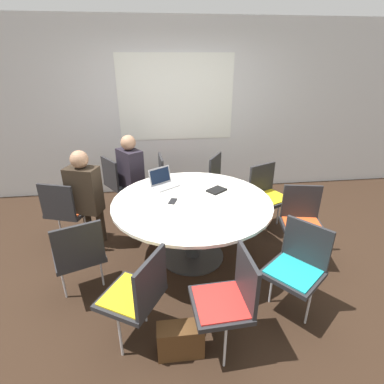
{
  "coord_description": "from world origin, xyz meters",
  "views": [
    {
      "loc": [
        -0.36,
        -2.88,
        2.15
      ],
      "look_at": [
        0.0,
        0.0,
        0.83
      ],
      "focal_mm": 28.0,
      "sensor_mm": 36.0,
      "label": 1
    }
  ],
  "objects_px": {
    "person_1": "(85,192)",
    "handbag": "(180,340)",
    "chair_5": "(298,263)",
    "laptop": "(163,181)",
    "chair_2": "(79,252)",
    "spiral_notebook": "(216,190)",
    "chair_1": "(66,208)",
    "chair_0": "(119,180)",
    "person_0": "(132,171)",
    "chair_6": "(302,219)",
    "chair_7": "(267,192)",
    "chair_8": "(223,179)",
    "chair_3": "(138,292)",
    "chair_4": "(229,296)",
    "cell_phone": "(173,201)",
    "chair_9": "(170,178)"
  },
  "relations": [
    {
      "from": "person_0",
      "to": "chair_8",
      "type": "bearing_deg",
      "value": 55.93
    },
    {
      "from": "laptop",
      "to": "spiral_notebook",
      "type": "height_order",
      "value": "laptop"
    },
    {
      "from": "chair_9",
      "to": "handbag",
      "type": "distance_m",
      "value": 2.48
    },
    {
      "from": "chair_0",
      "to": "chair_3",
      "type": "bearing_deg",
      "value": -25.47
    },
    {
      "from": "handbag",
      "to": "chair_6",
      "type": "bearing_deg",
      "value": 36.47
    },
    {
      "from": "laptop",
      "to": "cell_phone",
      "type": "xyz_separation_m",
      "value": [
        0.09,
        -0.44,
        -0.05
      ]
    },
    {
      "from": "chair_1",
      "to": "handbag",
      "type": "xyz_separation_m",
      "value": [
        1.21,
        -1.67,
        -0.37
      ]
    },
    {
      "from": "chair_2",
      "to": "cell_phone",
      "type": "distance_m",
      "value": 1.05
    },
    {
      "from": "person_0",
      "to": "laptop",
      "type": "bearing_deg",
      "value": -1.16
    },
    {
      "from": "chair_6",
      "to": "person_1",
      "type": "distance_m",
      "value": 2.49
    },
    {
      "from": "chair_6",
      "to": "chair_0",
      "type": "bearing_deg",
      "value": -22.02
    },
    {
      "from": "chair_5",
      "to": "laptop",
      "type": "xyz_separation_m",
      "value": [
        -1.11,
        1.35,
        0.27
      ]
    },
    {
      "from": "chair_5",
      "to": "cell_phone",
      "type": "xyz_separation_m",
      "value": [
        -1.02,
        0.91,
        0.22
      ]
    },
    {
      "from": "chair_5",
      "to": "chair_6",
      "type": "xyz_separation_m",
      "value": [
        0.4,
        0.74,
        0.0
      ]
    },
    {
      "from": "chair_0",
      "to": "chair_2",
      "type": "relative_size",
      "value": 1.0
    },
    {
      "from": "chair_2",
      "to": "laptop",
      "type": "distance_m",
      "value": 1.27
    },
    {
      "from": "chair_6",
      "to": "chair_8",
      "type": "bearing_deg",
      "value": -52.22
    },
    {
      "from": "chair_6",
      "to": "laptop",
      "type": "relative_size",
      "value": 2.33
    },
    {
      "from": "spiral_notebook",
      "to": "chair_4",
      "type": "bearing_deg",
      "value": -97.35
    },
    {
      "from": "chair_9",
      "to": "handbag",
      "type": "height_order",
      "value": "chair_9"
    },
    {
      "from": "chair_6",
      "to": "chair_7",
      "type": "xyz_separation_m",
      "value": [
        -0.13,
        0.74,
        0.0
      ]
    },
    {
      "from": "chair_9",
      "to": "person_0",
      "type": "distance_m",
      "value": 0.59
    },
    {
      "from": "person_1",
      "to": "handbag",
      "type": "bearing_deg",
      "value": -41.4
    },
    {
      "from": "person_0",
      "to": "handbag",
      "type": "height_order",
      "value": "person_0"
    },
    {
      "from": "person_1",
      "to": "handbag",
      "type": "distance_m",
      "value": 2.01
    },
    {
      "from": "chair_7",
      "to": "chair_0",
      "type": "bearing_deg",
      "value": -42.65
    },
    {
      "from": "chair_0",
      "to": "laptop",
      "type": "bearing_deg",
      "value": 3.92
    },
    {
      "from": "chair_0",
      "to": "person_1",
      "type": "relative_size",
      "value": 0.71
    },
    {
      "from": "person_0",
      "to": "chair_4",
      "type": "bearing_deg",
      "value": -14.09
    },
    {
      "from": "chair_2",
      "to": "chair_4",
      "type": "height_order",
      "value": "same"
    },
    {
      "from": "chair_0",
      "to": "chair_2",
      "type": "distance_m",
      "value": 1.73
    },
    {
      "from": "chair_3",
      "to": "chair_7",
      "type": "distance_m",
      "value": 2.32
    },
    {
      "from": "chair_5",
      "to": "chair_9",
      "type": "distance_m",
      "value": 2.33
    },
    {
      "from": "chair_1",
      "to": "chair_9",
      "type": "xyz_separation_m",
      "value": [
        1.29,
        0.78,
        0.0
      ]
    },
    {
      "from": "chair_3",
      "to": "laptop",
      "type": "bearing_deg",
      "value": 20.72
    },
    {
      "from": "chair_8",
      "to": "person_1",
      "type": "xyz_separation_m",
      "value": [
        -1.79,
        -0.64,
        0.19
      ]
    },
    {
      "from": "chair_1",
      "to": "cell_phone",
      "type": "relative_size",
      "value": 5.54
    },
    {
      "from": "chair_2",
      "to": "chair_3",
      "type": "relative_size",
      "value": 1.0
    },
    {
      "from": "chair_5",
      "to": "cell_phone",
      "type": "bearing_deg",
      "value": 9.87
    },
    {
      "from": "chair_0",
      "to": "laptop",
      "type": "distance_m",
      "value": 1.02
    },
    {
      "from": "chair_0",
      "to": "person_0",
      "type": "height_order",
      "value": "person_0"
    },
    {
      "from": "chair_8",
      "to": "chair_7",
      "type": "bearing_deg",
      "value": 76.47
    },
    {
      "from": "chair_2",
      "to": "chair_3",
      "type": "bearing_deg",
      "value": -67.58
    },
    {
      "from": "chair_1",
      "to": "chair_2",
      "type": "xyz_separation_m",
      "value": [
        0.35,
        -0.93,
        0.0
      ]
    },
    {
      "from": "chair_3",
      "to": "chair_8",
      "type": "distance_m",
      "value": 2.44
    },
    {
      "from": "chair_2",
      "to": "spiral_notebook",
      "type": "height_order",
      "value": "chair_2"
    },
    {
      "from": "chair_3",
      "to": "laptop",
      "type": "relative_size",
      "value": 2.33
    },
    {
      "from": "handbag",
      "to": "person_1",
      "type": "bearing_deg",
      "value": 119.79
    },
    {
      "from": "chair_4",
      "to": "chair_6",
      "type": "distance_m",
      "value": 1.5
    },
    {
      "from": "person_1",
      "to": "cell_phone",
      "type": "height_order",
      "value": "person_1"
    }
  ]
}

